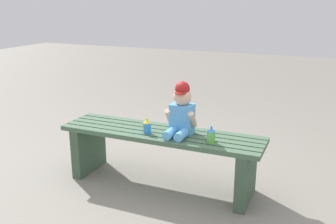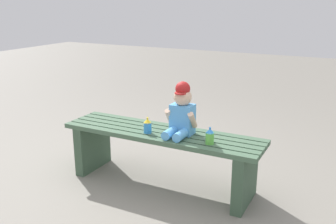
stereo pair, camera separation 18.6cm
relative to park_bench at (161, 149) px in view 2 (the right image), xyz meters
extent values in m
plane|color=gray|center=(0.00, 0.00, -0.30)|extent=(16.00, 16.00, 0.00)
cube|color=#47664C|center=(0.00, -0.17, 0.13)|extent=(1.60, 0.07, 0.04)
cube|color=#47664C|center=(0.00, -0.08, 0.13)|extent=(1.60, 0.07, 0.04)
cube|color=#47664C|center=(0.00, 0.00, 0.13)|extent=(1.60, 0.07, 0.04)
cube|color=#47664C|center=(0.00, 0.08, 0.13)|extent=(1.60, 0.07, 0.04)
cube|color=#47664C|center=(0.00, 0.17, 0.13)|extent=(1.60, 0.07, 0.04)
cube|color=#3C5641|center=(-0.68, 0.00, -0.10)|extent=(0.08, 0.40, 0.42)
cube|color=#3C5641|center=(0.68, 0.00, -0.10)|extent=(0.08, 0.40, 0.42)
cube|color=#59A5E5|center=(0.17, 0.03, 0.26)|extent=(0.17, 0.12, 0.23)
sphere|color=beige|center=(0.17, 0.03, 0.44)|extent=(0.14, 0.14, 0.14)
cylinder|color=#B21E1E|center=(0.17, -0.01, 0.47)|extent=(0.09, 0.09, 0.01)
sphere|color=#B21E1E|center=(0.17, 0.03, 0.50)|extent=(0.11, 0.11, 0.11)
cylinder|color=#5DAEF0|center=(0.12, -0.09, 0.18)|extent=(0.07, 0.16, 0.07)
cylinder|color=#5DAEF0|center=(0.21, -0.09, 0.18)|extent=(0.07, 0.16, 0.07)
cylinder|color=beige|center=(0.07, 0.00, 0.28)|extent=(0.04, 0.12, 0.14)
cylinder|color=beige|center=(0.26, 0.00, 0.28)|extent=(0.04, 0.12, 0.14)
cylinder|color=#338CE5|center=(-0.08, -0.08, 0.19)|extent=(0.06, 0.06, 0.09)
cone|color=yellow|center=(-0.08, -0.08, 0.25)|extent=(0.06, 0.06, 0.03)
cylinder|color=yellow|center=(-0.08, -0.08, 0.26)|extent=(0.01, 0.01, 0.02)
cylinder|color=#66CC4C|center=(0.43, -0.08, 0.19)|extent=(0.06, 0.06, 0.09)
cone|color=#338CE5|center=(0.43, -0.08, 0.25)|extent=(0.06, 0.06, 0.03)
cylinder|color=#338CE5|center=(0.43, -0.08, 0.26)|extent=(0.01, 0.01, 0.02)
camera|label=1|loc=(1.16, -2.54, 1.13)|focal=40.82mm
camera|label=2|loc=(1.33, -2.46, 1.13)|focal=40.82mm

